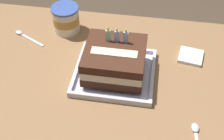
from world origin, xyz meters
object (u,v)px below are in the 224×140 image
at_px(serving_spoon_near_tray, 23,35).
at_px(serving_spoon_by_bowls, 196,133).
at_px(birthday_cake, 115,60).
at_px(napkin_pile, 191,56).
at_px(ice_cream_tub, 66,19).
at_px(foil_tray, 115,73).

distance_m(serving_spoon_near_tray, serving_spoon_by_bowls, 0.77).
bearing_deg(birthday_cake, serving_spoon_by_bowls, -36.44).
bearing_deg(napkin_pile, serving_spoon_near_tray, 177.93).
bearing_deg(ice_cream_tub, napkin_pile, -10.11).
relative_size(birthday_cake, ice_cream_tub, 1.86).
distance_m(serving_spoon_near_tray, napkin_pile, 0.67).
bearing_deg(ice_cream_tub, birthday_cake, -43.63).
xyz_separation_m(birthday_cake, serving_spoon_by_bowls, (0.28, -0.21, -0.07)).
distance_m(foil_tray, napkin_pile, 0.30).
distance_m(ice_cream_tub, napkin_pile, 0.52).
bearing_deg(napkin_pile, birthday_cake, -153.84).
bearing_deg(birthday_cake, foil_tray, -90.00).
xyz_separation_m(foil_tray, napkin_pile, (0.27, 0.13, -0.00)).
bearing_deg(napkin_pile, foil_tray, -153.82).
bearing_deg(birthday_cake, napkin_pile, 26.16).
xyz_separation_m(foil_tray, birthday_cake, (0.00, 0.00, 0.07)).
bearing_deg(foil_tray, serving_spoon_by_bowls, -36.42).
distance_m(birthday_cake, serving_spoon_near_tray, 0.44).
distance_m(foil_tray, serving_spoon_by_bowls, 0.35).
xyz_separation_m(serving_spoon_near_tray, serving_spoon_by_bowls, (0.68, -0.36, 0.00)).
relative_size(ice_cream_tub, napkin_pile, 1.10).
distance_m(foil_tray, serving_spoon_near_tray, 0.43).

